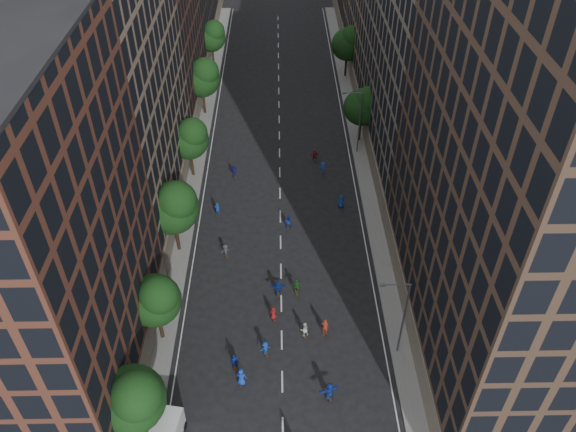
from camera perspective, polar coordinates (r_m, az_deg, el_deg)
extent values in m
plane|color=black|center=(73.12, -0.84, 4.25)|extent=(240.00, 240.00, 0.00)
cube|color=slate|center=(80.18, -9.55, 7.28)|extent=(4.00, 105.00, 0.15)
cube|color=slate|center=(80.18, 7.80, 7.48)|extent=(4.00, 105.00, 0.15)
cube|color=#552D20|center=(45.28, -25.59, -2.52)|extent=(14.00, 22.00, 30.00)
cube|color=#7F6953|center=(63.03, -19.04, 13.75)|extent=(14.00, 26.00, 34.00)
cube|color=#552D20|center=(84.63, -14.76, 18.96)|extent=(14.00, 20.00, 28.00)
cube|color=#483326|center=(46.38, 23.41, 4.10)|extent=(14.00, 30.00, 36.00)
cube|color=#665E54|center=(71.11, 15.23, 17.04)|extent=(14.00, 28.00, 33.00)
cylinder|color=black|center=(48.30, -14.81, -19.81)|extent=(0.36, 0.36, 3.96)
sphere|color=black|center=(45.30, -15.59, -17.49)|extent=(5.20, 5.20, 5.20)
sphere|color=black|center=(43.81, -15.18, -17.19)|extent=(3.90, 3.90, 3.90)
cylinder|color=black|center=(53.94, -12.86, -10.72)|extent=(0.36, 0.36, 3.70)
sphere|color=black|center=(51.44, -13.40, -8.34)|extent=(4.80, 4.80, 4.80)
sphere|color=black|center=(50.12, -13.02, -7.85)|extent=(3.60, 3.60, 3.60)
cylinder|color=black|center=(61.90, -11.20, -1.95)|extent=(0.36, 0.36, 4.22)
sphere|color=black|center=(59.44, -11.66, 0.80)|extent=(5.60, 5.60, 5.60)
sphere|color=black|center=(58.02, -11.24, 1.53)|extent=(4.20, 4.20, 4.20)
cylinder|color=black|center=(72.86, -9.73, 5.33)|extent=(0.36, 0.36, 3.87)
sphere|color=black|center=(70.95, -10.05, 7.66)|extent=(5.00, 5.00, 5.00)
sphere|color=black|center=(69.78, -9.70, 8.33)|extent=(3.75, 3.75, 3.75)
cylinder|color=black|center=(86.34, -8.53, 11.45)|extent=(0.36, 0.36, 4.05)
sphere|color=black|center=(84.67, -8.78, 13.63)|extent=(5.40, 5.40, 5.40)
sphere|color=black|center=(83.51, -8.44, 14.31)|extent=(4.05, 4.05, 4.05)
cylinder|color=black|center=(100.65, -7.62, 15.76)|extent=(0.36, 0.36, 3.78)
sphere|color=black|center=(99.30, -7.80, 17.56)|extent=(4.80, 4.80, 4.80)
sphere|color=black|center=(98.35, -7.52, 18.12)|extent=(3.60, 3.60, 3.60)
cylinder|color=black|center=(79.54, 7.30, 8.77)|extent=(0.36, 0.36, 3.74)
sphere|color=black|center=(77.85, 7.51, 10.91)|extent=(5.00, 5.00, 5.00)
sphere|color=black|center=(76.91, 8.10, 11.53)|extent=(3.75, 3.75, 3.75)
cylinder|color=black|center=(97.00, 5.89, 14.99)|extent=(0.36, 0.36, 3.96)
sphere|color=black|center=(95.54, 6.04, 16.94)|extent=(5.20, 5.20, 5.20)
sphere|color=black|center=(94.65, 6.54, 17.53)|extent=(3.90, 3.90, 3.90)
cylinder|color=#595B60|center=(50.57, 11.64, -10.30)|extent=(0.18, 0.18, 9.00)
cylinder|color=#595B60|center=(47.00, 10.91, -6.86)|extent=(2.40, 0.12, 0.12)
cube|color=#595B60|center=(46.83, 9.58, -6.94)|extent=(0.50, 0.22, 0.15)
cylinder|color=#595B60|center=(75.57, 7.27, 9.29)|extent=(0.18, 0.18, 9.00)
cylinder|color=#595B60|center=(73.23, 6.61, 12.33)|extent=(2.40, 0.12, 0.12)
cube|color=#595B60|center=(73.12, 5.74, 12.30)|extent=(0.50, 0.22, 0.15)
cylinder|color=black|center=(49.92, -12.74, -19.77)|extent=(0.37, 0.77, 0.74)
cylinder|color=black|center=(49.41, -10.48, -20.22)|extent=(0.37, 0.77, 0.74)
imported|color=#1639B3|center=(50.54, -4.76, -16.00)|extent=(1.05, 0.78, 1.93)
imported|color=navy|center=(52.35, -2.32, -13.30)|extent=(1.19, 0.97, 1.61)
imported|color=#1631B5|center=(51.66, -5.43, -14.51)|extent=(1.06, 0.72, 1.67)
imported|color=#163AB5|center=(49.73, 4.25, -17.35)|extent=(1.87, 1.19, 1.93)
imported|color=maroon|center=(54.95, -1.51, -9.85)|extent=(0.85, 0.68, 1.52)
imported|color=#A22A1B|center=(53.78, 3.78, -11.17)|extent=(0.77, 0.61, 1.86)
imported|color=silver|center=(53.61, 1.67, -11.47)|extent=(0.95, 0.83, 1.65)
imported|color=#38383C|center=(61.27, -6.35, -3.53)|extent=(1.13, 0.86, 1.55)
imported|color=#1C5A1B|center=(57.03, 0.89, -7.19)|extent=(1.11, 0.54, 1.83)
imported|color=navy|center=(56.92, -1.02, -7.34)|extent=(1.68, 0.66, 1.77)
imported|color=#143AA9|center=(67.51, 5.42, 1.44)|extent=(0.85, 0.59, 1.67)
imported|color=#123898|center=(66.56, -7.19, 0.68)|extent=(0.65, 0.43, 1.76)
imported|color=#13319B|center=(64.33, -0.01, -0.58)|extent=(0.90, 0.73, 1.75)
imported|color=#1542AB|center=(73.16, 3.56, 4.92)|extent=(1.11, 0.85, 1.51)
imported|color=#1A14A4|center=(72.60, -5.48, 4.53)|extent=(1.01, 0.73, 1.59)
imported|color=maroon|center=(75.47, 2.72, 6.19)|extent=(1.46, 0.57, 1.54)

